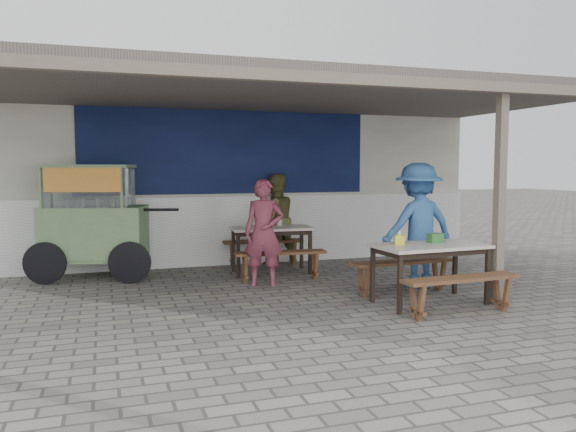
# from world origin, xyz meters

# --- Properties ---
(ground) EXTENTS (60.00, 60.00, 0.00)m
(ground) POSITION_xyz_m (0.00, 0.00, 0.00)
(ground) COLOR slate
(ground) RESTS_ON ground
(back_wall) EXTENTS (9.00, 1.28, 3.50)m
(back_wall) POSITION_xyz_m (-0.00, 3.58, 1.72)
(back_wall) COLOR silver
(back_wall) RESTS_ON ground
(warung_roof) EXTENTS (9.00, 4.21, 2.81)m
(warung_roof) POSITION_xyz_m (0.02, 0.90, 2.71)
(warung_roof) COLOR #58514B
(warung_roof) RESTS_ON ground
(table_left) EXTENTS (1.32, 0.74, 0.75)m
(table_left) POSITION_xyz_m (0.26, 1.97, 0.67)
(table_left) COLOR beige
(table_left) RESTS_ON ground
(bench_left_street) EXTENTS (1.39, 0.39, 0.45)m
(bench_left_street) POSITION_xyz_m (0.21, 1.31, 0.33)
(bench_left_street) COLOR brown
(bench_left_street) RESTS_ON ground
(bench_left_wall) EXTENTS (1.39, 0.39, 0.45)m
(bench_left_wall) POSITION_xyz_m (0.31, 2.63, 0.33)
(bench_left_wall) COLOR brown
(bench_left_wall) RESTS_ON ground
(table_right) EXTENTS (1.42, 0.82, 0.75)m
(table_right) POSITION_xyz_m (1.57, -0.60, 0.67)
(table_right) COLOR beige
(table_right) RESTS_ON ground
(bench_right_street) EXTENTS (1.50, 0.36, 0.45)m
(bench_right_street) POSITION_xyz_m (1.60, -1.21, 0.34)
(bench_right_street) COLOR brown
(bench_right_street) RESTS_ON ground
(bench_right_wall) EXTENTS (1.50, 0.36, 0.45)m
(bench_right_wall) POSITION_xyz_m (1.54, 0.01, 0.34)
(bench_right_wall) COLOR brown
(bench_right_wall) RESTS_ON ground
(vendor_cart) EXTENTS (2.25, 1.25, 1.75)m
(vendor_cart) POSITION_xyz_m (-2.46, 2.39, 0.95)
(vendor_cart) COLOR #779765
(vendor_cart) RESTS_ON ground
(patron_street_side) EXTENTS (0.65, 0.53, 1.55)m
(patron_street_side) POSITION_xyz_m (-0.11, 1.08, 0.77)
(patron_street_side) COLOR brown
(patron_street_side) RESTS_ON ground
(patron_wall_side) EXTENTS (0.86, 0.72, 1.60)m
(patron_wall_side) POSITION_xyz_m (0.57, 2.75, 0.80)
(patron_wall_side) COLOR brown
(patron_wall_side) RESTS_ON ground
(patron_right_table) EXTENTS (1.18, 0.72, 1.77)m
(patron_right_table) POSITION_xyz_m (1.94, 0.30, 0.89)
(patron_right_table) COLOR #3465A2
(patron_right_table) RESTS_ON ground
(tissue_box) EXTENTS (0.15, 0.15, 0.12)m
(tissue_box) POSITION_xyz_m (1.21, -0.47, 0.81)
(tissue_box) COLOR yellow
(tissue_box) RESTS_ON table_right
(donation_box) EXTENTS (0.19, 0.14, 0.12)m
(donation_box) POSITION_xyz_m (1.71, -0.49, 0.81)
(donation_box) COLOR #327132
(donation_box) RESTS_ON table_right
(condiment_jar) EXTENTS (0.09, 0.09, 0.10)m
(condiment_jar) POSITION_xyz_m (0.46, 2.16, 0.80)
(condiment_jar) COLOR beige
(condiment_jar) RESTS_ON table_left
(condiment_bowl) EXTENTS (0.26, 0.26, 0.05)m
(condiment_bowl) POSITION_xyz_m (0.19, 1.94, 0.77)
(condiment_bowl) COLOR white
(condiment_bowl) RESTS_ON table_left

